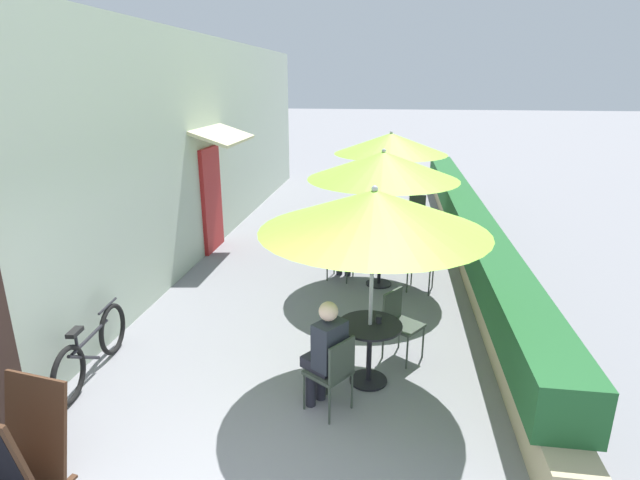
# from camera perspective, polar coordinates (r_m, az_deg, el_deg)

# --- Properties ---
(cafe_facade_wall) EXTENTS (0.98, 14.57, 4.20)m
(cafe_facade_wall) POSITION_cam_1_polar(r_m,az_deg,el_deg) (10.82, -12.32, 10.66)
(cafe_facade_wall) COLOR #B2C1AD
(cafe_facade_wall) RESTS_ON ground_plane
(planter_hedge) EXTENTS (0.60, 13.57, 1.01)m
(planter_hedge) POSITION_cam_1_polar(r_m,az_deg,el_deg) (10.61, 16.30, 1.63)
(planter_hedge) COLOR tan
(planter_hedge) RESTS_ON ground_plane
(patio_table_near) EXTENTS (0.73, 0.73, 0.74)m
(patio_table_near) POSITION_cam_1_polar(r_m,az_deg,el_deg) (5.83, 5.68, -11.46)
(patio_table_near) COLOR black
(patio_table_near) RESTS_ON ground_plane
(patio_umbrella_near) EXTENTS (2.45, 2.45, 2.33)m
(patio_umbrella_near) POSITION_cam_1_polar(r_m,az_deg,el_deg) (5.25, 6.19, 3.33)
(patio_umbrella_near) COLOR #B7B7BC
(patio_umbrella_near) RESTS_ON ground_plane
(cafe_chair_near_left) EXTENTS (0.56, 0.56, 0.87)m
(cafe_chair_near_left) POSITION_cam_1_polar(r_m,az_deg,el_deg) (6.38, 9.03, -8.91)
(cafe_chair_near_left) COLOR #384238
(cafe_chair_near_left) RESTS_ON ground_plane
(cafe_chair_near_right) EXTENTS (0.56, 0.56, 0.87)m
(cafe_chair_near_right) POSITION_cam_1_polar(r_m,az_deg,el_deg) (5.32, 1.57, -14.55)
(cafe_chair_near_right) COLOR #384238
(cafe_chair_near_right) RESTS_ON ground_plane
(seated_patron_near_right) EXTENTS (0.51, 0.49, 1.25)m
(seated_patron_near_right) POSITION_cam_1_polar(r_m,az_deg,el_deg) (5.29, 0.66, -12.55)
(seated_patron_near_right) COLOR #23232D
(seated_patron_near_right) RESTS_ON ground_plane
(coffee_cup_near) EXTENTS (0.07, 0.07, 0.09)m
(coffee_cup_near) POSITION_cam_1_polar(r_m,az_deg,el_deg) (5.74, 6.72, -8.98)
(coffee_cup_near) COLOR #232328
(coffee_cup_near) RESTS_ON patio_table_near
(patio_table_mid) EXTENTS (0.73, 0.73, 0.74)m
(patio_table_mid) POSITION_cam_1_polar(r_m,az_deg,el_deg) (8.52, 6.84, -1.81)
(patio_table_mid) COLOR black
(patio_table_mid) RESTS_ON ground_plane
(patio_umbrella_mid) EXTENTS (2.45, 2.45, 2.33)m
(patio_umbrella_mid) POSITION_cam_1_polar(r_m,az_deg,el_deg) (8.14, 7.24, 8.44)
(patio_umbrella_mid) COLOR #B7B7BC
(patio_umbrella_mid) RESTS_ON ground_plane
(cafe_chair_mid_left) EXTENTS (0.48, 0.48, 0.87)m
(cafe_chair_mid_left) POSITION_cam_1_polar(r_m,az_deg,el_deg) (8.46, 11.59, -2.23)
(cafe_chair_mid_left) COLOR #384238
(cafe_chair_mid_left) RESTS_ON ground_plane
(cafe_chair_mid_right) EXTENTS (0.48, 0.48, 0.87)m
(cafe_chair_mid_right) POSITION_cam_1_polar(r_m,az_deg,el_deg) (8.64, 2.19, -1.43)
(cafe_chair_mid_right) COLOR #384238
(cafe_chair_mid_right) RESTS_ON ground_plane
(seated_patron_mid_right) EXTENTS (0.40, 0.46, 1.25)m
(seated_patron_mid_right) POSITION_cam_1_polar(r_m,az_deg,el_deg) (8.69, 2.45, -0.14)
(seated_patron_mid_right) COLOR #23232D
(seated_patron_mid_right) RESTS_ON ground_plane
(coffee_cup_mid) EXTENTS (0.07, 0.07, 0.09)m
(coffee_cup_mid) POSITION_cam_1_polar(r_m,az_deg,el_deg) (8.49, 5.97, 0.03)
(coffee_cup_mid) COLOR teal
(coffee_cup_mid) RESTS_ON patio_table_mid
(patio_table_far) EXTENTS (0.73, 0.73, 0.74)m
(patio_table_far) POSITION_cam_1_polar(r_m,az_deg,el_deg) (11.35, 7.76, 3.14)
(patio_table_far) COLOR black
(patio_table_far) RESTS_ON ground_plane
(patio_umbrella_far) EXTENTS (2.45, 2.45, 2.33)m
(patio_umbrella_far) POSITION_cam_1_polar(r_m,az_deg,el_deg) (11.06, 8.09, 10.86)
(patio_umbrella_far) COLOR #B7B7BC
(patio_umbrella_far) RESTS_ON ground_plane
(cafe_chair_far_left) EXTENTS (0.47, 0.47, 0.87)m
(cafe_chair_far_left) POSITION_cam_1_polar(r_m,az_deg,el_deg) (11.17, 4.26, 3.00)
(cafe_chair_far_left) COLOR #384238
(cafe_chair_far_left) RESTS_ON ground_plane
(cafe_chair_far_right) EXTENTS (0.47, 0.47, 0.87)m
(cafe_chair_far_right) POSITION_cam_1_polar(r_m,az_deg,el_deg) (11.57, 11.14, 3.23)
(cafe_chair_far_right) COLOR #384238
(cafe_chair_far_right) RESTS_ON ground_plane
(coffee_cup_far) EXTENTS (0.07, 0.07, 0.09)m
(coffee_cup_far) POSITION_cam_1_polar(r_m,az_deg,el_deg) (11.35, 8.25, 4.49)
(coffee_cup_far) COLOR #232328
(coffee_cup_far) RESTS_ON patio_table_far
(bicycle_leaning) EXTENTS (0.21, 1.70, 0.74)m
(bicycle_leaning) POSITION_cam_1_polar(r_m,az_deg,el_deg) (6.57, -24.61, -11.29)
(bicycle_leaning) COLOR black
(bicycle_leaning) RESTS_ON ground_plane
(menu_board) EXTENTS (0.74, 0.73, 0.94)m
(menu_board) POSITION_cam_1_polar(r_m,az_deg,el_deg) (5.17, -31.41, -19.26)
(menu_board) COLOR #422819
(menu_board) RESTS_ON ground_plane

